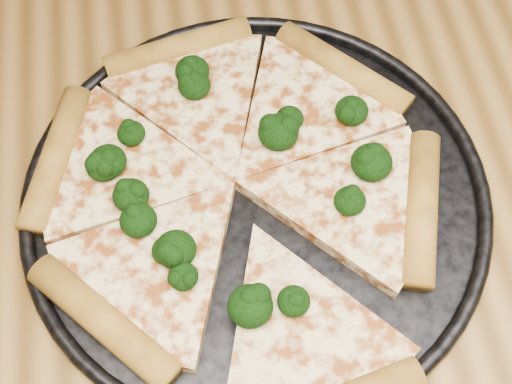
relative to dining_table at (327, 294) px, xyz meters
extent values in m
cube|color=olive|center=(0.00, 0.00, 0.07)|extent=(1.20, 0.90, 0.04)
cylinder|color=black|center=(-0.06, 0.06, 0.09)|extent=(0.40, 0.40, 0.01)
torus|color=black|center=(-0.06, 0.06, 0.10)|extent=(0.41, 0.41, 0.01)
cylinder|color=#AD7F2B|center=(0.04, 0.18, 0.11)|extent=(0.12, 0.13, 0.03)
cylinder|color=#AD7F2B|center=(-0.11, 0.23, 0.11)|extent=(0.15, 0.06, 0.03)
cylinder|color=#AD7F2B|center=(-0.23, 0.12, 0.11)|extent=(0.07, 0.15, 0.03)
cylinder|color=#AD7F2B|center=(-0.20, -0.03, 0.11)|extent=(0.12, 0.13, 0.03)
cylinder|color=#AD7F2B|center=(0.08, 0.02, 0.11)|extent=(0.07, 0.15, 0.03)
ellipsoid|color=black|center=(-0.16, 0.13, 0.12)|extent=(0.03, 0.03, 0.02)
ellipsoid|color=black|center=(-0.13, -0.01, 0.12)|extent=(0.02, 0.02, 0.02)
ellipsoid|color=black|center=(-0.14, 0.01, 0.12)|extent=(0.02, 0.02, 0.02)
ellipsoid|color=black|center=(-0.03, 0.11, 0.12)|extent=(0.04, 0.04, 0.03)
ellipsoid|color=black|center=(-0.05, -0.05, 0.12)|extent=(0.03, 0.03, 0.02)
ellipsoid|color=black|center=(-0.18, 0.10, 0.12)|extent=(0.03, 0.03, 0.02)
ellipsoid|color=black|center=(-0.19, 0.10, 0.12)|extent=(0.03, 0.03, 0.02)
ellipsoid|color=black|center=(-0.02, 0.13, 0.12)|extent=(0.03, 0.03, 0.02)
ellipsoid|color=black|center=(-0.10, 0.19, 0.12)|extent=(0.03, 0.03, 0.02)
ellipsoid|color=black|center=(-0.13, 0.01, 0.12)|extent=(0.03, 0.03, 0.03)
ellipsoid|color=black|center=(0.04, 0.12, 0.12)|extent=(0.03, 0.03, 0.02)
ellipsoid|color=black|center=(0.04, 0.07, 0.12)|extent=(0.04, 0.04, 0.03)
ellipsoid|color=black|center=(-0.16, 0.04, 0.12)|extent=(0.03, 0.03, 0.02)
ellipsoid|color=black|center=(-0.08, -0.05, 0.12)|extent=(0.04, 0.04, 0.03)
ellipsoid|color=black|center=(-0.10, 0.18, 0.12)|extent=(0.03, 0.03, 0.02)
ellipsoid|color=black|center=(-0.17, 0.07, 0.12)|extent=(0.03, 0.03, 0.02)
ellipsoid|color=black|center=(0.02, 0.03, 0.12)|extent=(0.03, 0.03, 0.02)
camera|label=1|loc=(-0.11, -0.23, 0.64)|focal=49.50mm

